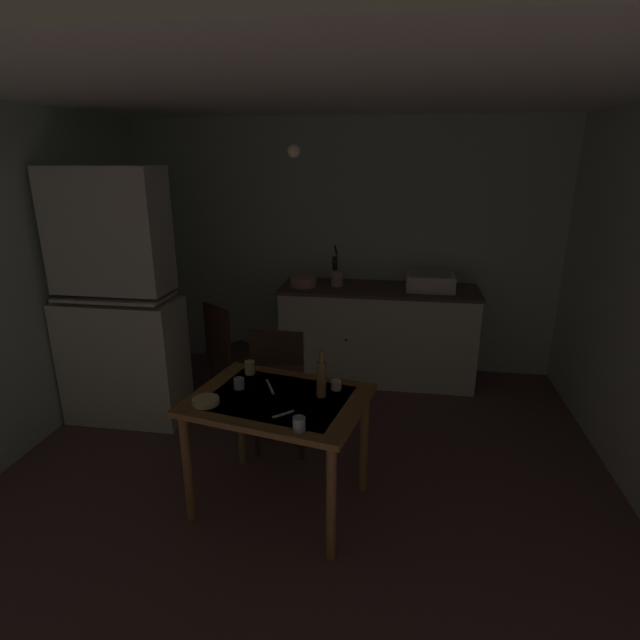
# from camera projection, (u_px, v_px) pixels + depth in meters

# --- Properties ---
(ground_plane) EXTENTS (5.27, 5.27, 0.00)m
(ground_plane) POSITION_uv_depth(u_px,v_px,m) (312.00, 452.00, 3.85)
(ground_plane) COLOR brown
(wall_back) EXTENTS (4.37, 0.10, 2.50)m
(wall_back) POSITION_uv_depth(u_px,v_px,m) (342.00, 247.00, 5.15)
(wall_back) COLOR silver
(wall_back) RESTS_ON ground
(wall_left) EXTENTS (0.10, 3.61, 2.50)m
(wall_left) POSITION_uv_depth(u_px,v_px,m) (24.00, 281.00, 3.78)
(wall_left) COLOR silver
(wall_left) RESTS_ON ground
(ceiling_slab) EXTENTS (4.37, 3.61, 0.10)m
(ceiling_slab) POSITION_uv_depth(u_px,v_px,m) (310.00, 85.00, 3.05)
(ceiling_slab) COLOR silver
(hutch_cabinet) EXTENTS (0.96, 0.46, 2.07)m
(hutch_cabinet) POSITION_uv_depth(u_px,v_px,m) (118.00, 309.00, 4.07)
(hutch_cabinet) COLOR silver
(hutch_cabinet) RESTS_ON ground
(counter_cabinet) EXTENTS (1.88, 0.64, 0.93)m
(counter_cabinet) POSITION_uv_depth(u_px,v_px,m) (377.00, 334.00, 4.99)
(counter_cabinet) COLOR silver
(counter_cabinet) RESTS_ON ground
(sink_basin) EXTENTS (0.44, 0.34, 0.15)m
(sink_basin) POSITION_uv_depth(u_px,v_px,m) (430.00, 282.00, 4.75)
(sink_basin) COLOR silver
(sink_basin) RESTS_ON counter_cabinet
(hand_pump) EXTENTS (0.05, 0.27, 0.39)m
(hand_pump) POSITION_uv_depth(u_px,v_px,m) (335.00, 268.00, 4.89)
(hand_pump) COLOR #232328
(hand_pump) RESTS_ON counter_cabinet
(mixing_bowl_counter) EXTENTS (0.25, 0.25, 0.09)m
(mixing_bowl_counter) POSITION_uv_depth(u_px,v_px,m) (303.00, 282.00, 4.89)
(mixing_bowl_counter) COLOR tan
(mixing_bowl_counter) RESTS_ON counter_cabinet
(stoneware_crock) EXTENTS (0.11, 0.11, 0.15)m
(stoneware_crock) POSITION_uv_depth(u_px,v_px,m) (337.00, 279.00, 4.88)
(stoneware_crock) COLOR beige
(stoneware_crock) RESTS_ON counter_cabinet
(dining_table) EXTENTS (1.17, 0.96, 0.76)m
(dining_table) POSITION_uv_depth(u_px,v_px,m) (278.00, 413.00, 3.08)
(dining_table) COLOR brown
(dining_table) RESTS_ON ground
(chair_far_side) EXTENTS (0.40, 0.40, 1.00)m
(chair_far_side) POSITION_uv_depth(u_px,v_px,m) (281.00, 388.00, 3.71)
(chair_far_side) COLOR #382419
(chair_far_side) RESTS_ON ground
(chair_by_counter) EXTENTS (0.56, 0.56, 0.90)m
(chair_by_counter) POSITION_uv_depth(u_px,v_px,m) (229.00, 349.00, 4.57)
(chair_by_counter) COLOR #3B2518
(chair_by_counter) RESTS_ON ground
(serving_bowl_wide) EXTENTS (0.16, 0.16, 0.03)m
(serving_bowl_wide) POSITION_uv_depth(u_px,v_px,m) (206.00, 401.00, 2.96)
(serving_bowl_wide) COLOR beige
(serving_bowl_wide) RESTS_ON dining_table
(mug_tall) EXTENTS (0.07, 0.07, 0.08)m
(mug_tall) POSITION_uv_depth(u_px,v_px,m) (299.00, 424.00, 2.66)
(mug_tall) COLOR #9EB2C6
(mug_tall) RESTS_ON dining_table
(teacup_mint) EXTENTS (0.07, 0.07, 0.06)m
(teacup_mint) POSITION_uv_depth(u_px,v_px,m) (336.00, 385.00, 3.14)
(teacup_mint) COLOR white
(teacup_mint) RESTS_ON dining_table
(mug_dark) EXTENTS (0.07, 0.07, 0.07)m
(mug_dark) POSITION_uv_depth(u_px,v_px,m) (239.00, 383.00, 3.15)
(mug_dark) COLOR #9EB2C6
(mug_dark) RESTS_ON dining_table
(teacup_cream) EXTENTS (0.07, 0.07, 0.09)m
(teacup_cream) POSITION_uv_depth(u_px,v_px,m) (250.00, 367.00, 3.36)
(teacup_cream) COLOR beige
(teacup_cream) RESTS_ON dining_table
(glass_bottle) EXTENTS (0.06, 0.06, 0.29)m
(glass_bottle) POSITION_uv_depth(u_px,v_px,m) (321.00, 378.00, 3.02)
(glass_bottle) COLOR olive
(glass_bottle) RESTS_ON dining_table
(table_knife) EXTENTS (0.11, 0.20, 0.00)m
(table_knife) POSITION_uv_depth(u_px,v_px,m) (270.00, 387.00, 3.17)
(table_knife) COLOR silver
(table_knife) RESTS_ON dining_table
(teaspoon_near_bowl) EXTENTS (0.11, 0.11, 0.00)m
(teaspoon_near_bowl) POSITION_uv_depth(u_px,v_px,m) (284.00, 414.00, 2.84)
(teaspoon_near_bowl) COLOR beige
(teaspoon_near_bowl) RESTS_ON dining_table
(pendant_bulb) EXTENTS (0.08, 0.08, 0.08)m
(pendant_bulb) POSITION_uv_depth(u_px,v_px,m) (294.00, 151.00, 3.09)
(pendant_bulb) COLOR #F9EFCC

